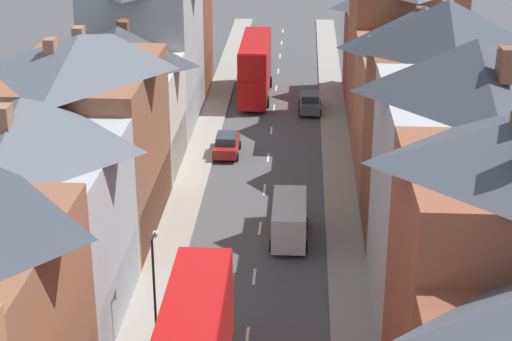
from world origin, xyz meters
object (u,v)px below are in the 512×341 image
double_decker_bus_lead (255,67)px  delivery_van (289,219)px  car_parked_right_a (310,102)px  car_near_blue (227,144)px  street_lamp (154,282)px

double_decker_bus_lead → delivery_van: (3.61, -28.46, -1.48)m
car_parked_right_a → delivery_van: 24.57m
car_near_blue → street_lamp: size_ratio=0.74×
double_decker_bus_lead → car_parked_right_a: (4.91, -3.92, -1.97)m
car_near_blue → delivery_van: bearing=-70.5°
delivery_van → street_lamp: size_ratio=0.95×
car_parked_right_a → car_near_blue: bearing=-120.1°
car_near_blue → street_lamp: (-1.15, -24.98, 2.42)m
street_lamp → double_decker_bus_lead: bearing=86.5°
car_near_blue → car_parked_right_a: bearing=59.9°
double_decker_bus_lead → street_lamp: 39.69m
double_decker_bus_lead → car_near_blue: 14.82m
double_decker_bus_lead → car_near_blue: size_ratio=2.65×
car_parked_right_a → street_lamp: size_ratio=0.81×
double_decker_bus_lead → street_lamp: street_lamp is taller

